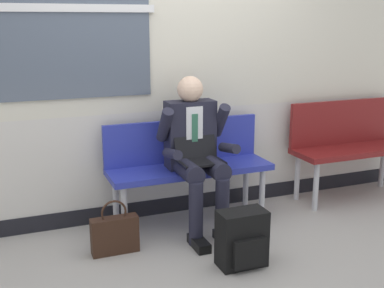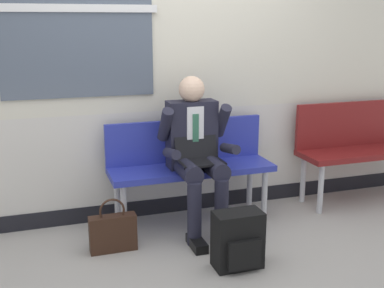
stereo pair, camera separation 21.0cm
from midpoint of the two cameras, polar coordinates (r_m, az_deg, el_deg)
name	(u,v)px [view 1 (the left image)]	position (r m, az deg, el deg)	size (l,w,h in m)	color
ground_plane	(195,246)	(3.81, -1.20, -11.91)	(18.00, 18.00, 0.00)	#9E9991
station_wall	(159,50)	(4.16, -5.30, 10.87)	(5.39, 0.16, 2.89)	beige
bench_with_person	(187,161)	(4.09, -2.02, -1.99)	(1.37, 0.42, 0.87)	#28339E
bench_empty	(349,141)	(4.90, 16.78, 0.36)	(1.19, 0.42, 0.93)	maroon
person_seated	(196,150)	(3.88, -1.07, -0.76)	(0.57, 0.70, 1.25)	#1E1E2D
backpack	(242,239)	(3.46, 4.17, -11.11)	(0.34, 0.23, 0.41)	black
handbag	(115,234)	(3.71, -10.67, -10.35)	(0.35, 0.10, 0.41)	#331E14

